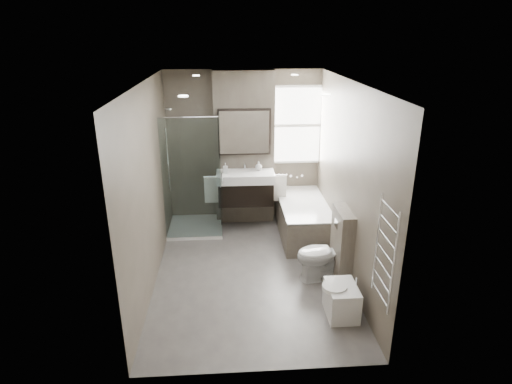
{
  "coord_description": "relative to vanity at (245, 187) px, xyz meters",
  "views": [
    {
      "loc": [
        -0.28,
        -5.24,
        3.19
      ],
      "look_at": [
        0.09,
        0.15,
        1.14
      ],
      "focal_mm": 30.0,
      "sensor_mm": 36.0,
      "label": 1
    }
  ],
  "objects": [
    {
      "name": "vanity_pier",
      "position": [
        0.0,
        0.35,
        0.56
      ],
      "size": [
        1.0,
        0.25,
        2.6
      ],
      "primitive_type": "cube",
      "color": "#5C5448",
      "rests_on": "ground"
    },
    {
      "name": "toilet",
      "position": [
        0.97,
        -1.67,
        -0.37
      ],
      "size": [
        0.77,
        0.51,
        0.73
      ],
      "primitive_type": "imported",
      "rotation": [
        0.0,
        0.0,
        -1.43
      ],
      "color": "white",
      "rests_on": "ground"
    },
    {
      "name": "window",
      "position": [
        0.9,
        0.45,
        0.93
      ],
      "size": [
        0.98,
        0.06,
        1.33
      ],
      "color": "white",
      "rests_on": "room"
    },
    {
      "name": "towel_right",
      "position": [
        0.56,
        -0.02,
        -0.02
      ],
      "size": [
        0.24,
        0.06,
        0.44
      ],
      "primitive_type": "cube",
      "color": "silver",
      "rests_on": "vanity_pier"
    },
    {
      "name": "room",
      "position": [
        0.0,
        -1.43,
        0.56
      ],
      "size": [
        2.7,
        3.9,
        2.7
      ],
      "color": "#595552",
      "rests_on": "ground"
    },
    {
      "name": "towel_radiator",
      "position": [
        1.25,
        -3.03,
        0.38
      ],
      "size": [
        0.03,
        0.49,
        1.1
      ],
      "color": "silver",
      "rests_on": "room"
    },
    {
      "name": "bathtub",
      "position": [
        0.92,
        -0.33,
        -0.43
      ],
      "size": [
        0.75,
        1.6,
        0.57
      ],
      "color": "#5C5448",
      "rests_on": "ground"
    },
    {
      "name": "soap_bottle_b",
      "position": [
        0.23,
        0.1,
        0.34
      ],
      "size": [
        0.12,
        0.12,
        0.15
      ],
      "primitive_type": "imported",
      "color": "white",
      "rests_on": "vanity"
    },
    {
      "name": "soap_bottle_a",
      "position": [
        -0.32,
        -0.01,
        0.34
      ],
      "size": [
        0.08,
        0.08,
        0.17
      ],
      "primitive_type": "imported",
      "color": "white",
      "rests_on": "vanity"
    },
    {
      "name": "bidet",
      "position": [
        1.01,
        -2.47,
        -0.54
      ],
      "size": [
        0.41,
        0.48,
        0.5
      ],
      "color": "white",
      "rests_on": "ground"
    },
    {
      "name": "shower_enclosure",
      "position": [
        -0.75,
        -0.08,
        -0.25
      ],
      "size": [
        0.9,
        0.9,
        2.0
      ],
      "color": "white",
      "rests_on": "ground"
    },
    {
      "name": "towel_left",
      "position": [
        -0.56,
        -0.02,
        -0.02
      ],
      "size": [
        0.24,
        0.06,
        0.44
      ],
      "primitive_type": "cube",
      "color": "silver",
      "rests_on": "vanity_pier"
    },
    {
      "name": "cistern_box",
      "position": [
        1.21,
        -1.68,
        -0.24
      ],
      "size": [
        0.19,
        0.55,
        1.0
      ],
      "color": "#5C5448",
      "rests_on": "ground"
    },
    {
      "name": "mirror_cabinet",
      "position": [
        0.0,
        0.19,
        0.89
      ],
      "size": [
        0.86,
        0.08,
        0.76
      ],
      "color": "black",
      "rests_on": "vanity_pier"
    },
    {
      "name": "vanity",
      "position": [
        0.0,
        0.0,
        0.0
      ],
      "size": [
        0.95,
        0.47,
        0.66
      ],
      "color": "black",
      "rests_on": "vanity_pier"
    }
  ]
}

